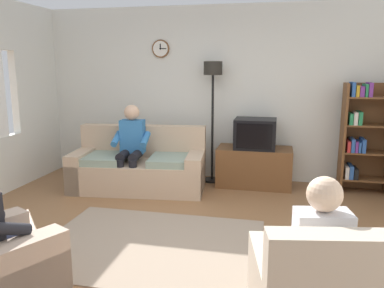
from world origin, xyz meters
name	(u,v)px	position (x,y,z in m)	size (l,w,h in m)	color
ground_plane	(177,247)	(0.00, 0.00, 0.00)	(12.00, 12.00, 0.00)	#8C603D
back_wall_assembly	(218,94)	(0.00, 2.66, 1.35)	(6.20, 0.17, 2.70)	silver
couch	(139,168)	(-1.02, 1.74, 0.31)	(1.98, 1.08, 0.90)	tan
tv_stand	(254,167)	(0.62, 2.25, 0.29)	(1.10, 0.56, 0.58)	brown
tv	(255,134)	(0.62, 2.23, 0.80)	(0.60, 0.49, 0.44)	black
bookshelf	(363,135)	(2.12, 2.32, 0.82)	(0.68, 0.36, 1.56)	brown
floor_lamp	(213,88)	(-0.04, 2.35, 1.45)	(0.28, 0.28, 1.85)	black
area_rug	(151,244)	(-0.27, -0.01, 0.01)	(2.20, 1.70, 0.01)	gray
person_on_couch	(131,143)	(-1.10, 1.63, 0.70)	(0.54, 0.57, 1.24)	#3372B2
person_in_right_armchair	(317,249)	(1.22, -1.02, 0.60)	(0.56, 0.58, 1.12)	silver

